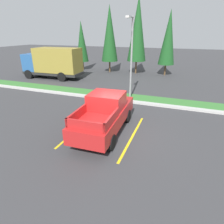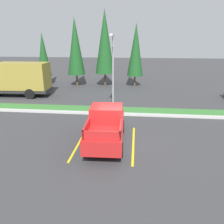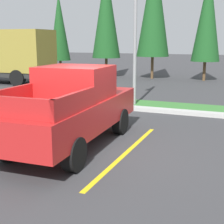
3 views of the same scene
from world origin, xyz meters
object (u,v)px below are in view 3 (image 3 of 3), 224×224
Objects in this scene: street_light at (134,20)px; cypress_tree_left_inner at (106,12)px; cargo_truck_distant at (5,55)px; pickup_truck_main at (72,107)px; cypress_tree_leftmost at (59,27)px; cypress_tree_right_inner at (208,15)px; cypress_tree_center at (154,3)px.

street_light is 0.75× the size of cypress_tree_left_inner.
street_light reaches higher than cargo_truck_distant.
pickup_truck_main is 19.12m from cypress_tree_leftmost.
cypress_tree_left_inner is 7.23m from cypress_tree_right_inner.
cypress_tree_left_inner is 1.09× the size of cypress_tree_right_inner.
pickup_truck_main is 0.65× the size of cypress_tree_left_inner.
cypress_tree_leftmost is 7.91m from cypress_tree_center.
cargo_truck_distant is at bearing -129.19° from cypress_tree_left_inner.
cargo_truck_distant is 7.99m from cypress_tree_left_inner.
street_light is 10.67m from cypress_tree_center.
street_light is 10.67m from cypress_tree_right_inner.
cypress_tree_right_inner is at bearing 0.63° from cypress_tree_leftmost.
cypress_tree_center is (-2.04, 10.34, 1.72)m from street_light.
cypress_tree_right_inner is at bearing 3.82° from cypress_tree_left_inner.
cypress_tree_right_inner is (1.43, 16.18, 3.34)m from pickup_truck_main.
cargo_truck_distant is 11.24m from street_light.
cypress_tree_right_inner is (11.45, 0.12, 0.60)m from cypress_tree_leftmost.
pickup_truck_main is 0.87× the size of street_light.
pickup_truck_main is at bearing -81.98° from cypress_tree_center.
cargo_truck_distant is (-10.47, 9.94, 0.81)m from pickup_truck_main.
cypress_tree_leftmost is (0.45, 6.11, 1.93)m from cargo_truck_distant.
cypress_tree_leftmost is at bearing 85.78° from cargo_truck_distant.
cypress_tree_leftmost is 0.72× the size of cypress_tree_center.
cypress_tree_right_inner reaches higher than cargo_truck_distant.
cypress_tree_leftmost is 11.46m from cypress_tree_right_inner.
pickup_truck_main is at bearing -95.05° from cypress_tree_right_inner.
street_light is 0.82× the size of cypress_tree_right_inner.
cypress_tree_left_inner reaches higher than cypress_tree_leftmost.
pickup_truck_main is 17.14m from cypress_tree_left_inner.
cypress_tree_left_inner reaches higher than pickup_truck_main.
street_light is (-0.22, 5.67, 2.54)m from pickup_truck_main.
cypress_tree_left_inner is at bearing 110.20° from pickup_truck_main.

